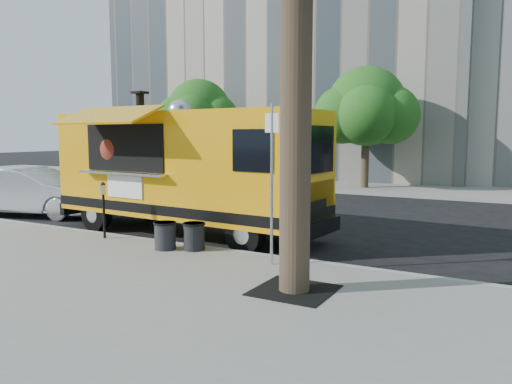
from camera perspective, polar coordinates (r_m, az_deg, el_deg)
ground at (r=11.61m, az=-1.52°, el=-6.29°), size 120.00×120.00×0.00m
sidewalk at (r=8.52m, az=-15.64°, el=-10.84°), size 60.00×6.00×0.15m
curb at (r=10.82m, az=-4.05°, el=-6.85°), size 60.00×0.14×0.16m
far_sidewalk at (r=24.07m, az=15.10°, el=0.39°), size 60.00×5.00×0.15m
tree_well at (r=8.00m, az=4.39°, el=-11.14°), size 1.20×1.20×0.02m
far_tree_a at (r=27.12m, az=-6.54°, el=9.08°), size 3.42×3.42×5.36m
far_tree_b at (r=23.46m, az=12.49°, el=9.50°), size 3.60×3.60×5.50m
sign_post at (r=9.24m, az=1.82°, el=1.99°), size 0.28×0.06×3.00m
parking_meter at (r=12.24m, az=-17.03°, el=-1.24°), size 0.11×0.11×1.33m
food_truck at (r=12.95m, az=-8.03°, el=2.82°), size 7.64×3.73×3.72m
sedan at (r=17.36m, az=-24.08°, el=0.02°), size 4.95×2.87×1.54m
trash_bin_left at (r=10.83m, az=-10.34°, el=-4.83°), size 0.49×0.49×0.59m
trash_bin_right at (r=10.68m, az=-7.10°, el=-4.95°), size 0.48×0.48×0.58m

